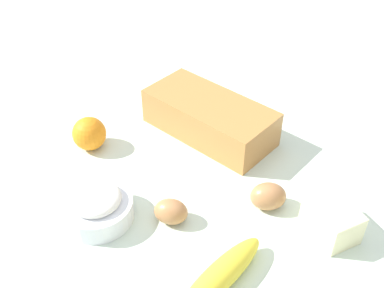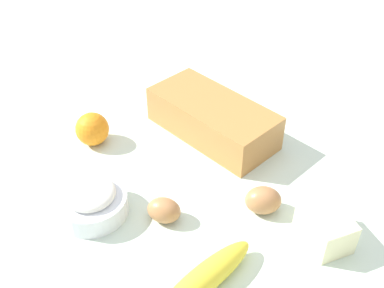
{
  "view_description": "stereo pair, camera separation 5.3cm",
  "coord_description": "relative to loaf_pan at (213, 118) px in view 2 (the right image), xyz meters",
  "views": [
    {
      "loc": [
        0.55,
        -0.47,
        0.62
      ],
      "look_at": [
        0.0,
        0.0,
        0.04
      ],
      "focal_mm": 43.68,
      "sensor_mm": 36.0,
      "label": 1
    },
    {
      "loc": [
        0.58,
        -0.42,
        0.62
      ],
      "look_at": [
        0.0,
        0.0,
        0.04
      ],
      "focal_mm": 43.68,
      "sensor_mm": 36.0,
      "label": 2
    }
  ],
  "objects": [
    {
      "name": "banana",
      "position": [
        0.3,
        -0.24,
        -0.02
      ],
      "size": [
        0.07,
        0.19,
        0.04
      ],
      "primitive_type": "ellipsoid",
      "rotation": [
        0.0,
        0.0,
        4.84
      ],
      "color": "yellow",
      "rests_on": "ground_plane"
    },
    {
      "name": "flour_bowl",
      "position": [
        0.06,
        -0.32,
        -0.01
      ],
      "size": [
        0.13,
        0.13,
        0.06
      ],
      "color": "white",
      "rests_on": "ground_plane"
    },
    {
      "name": "ground_plane",
      "position": [
        0.04,
        -0.09,
        -0.05
      ],
      "size": [
        2.4,
        2.4,
        0.02
      ],
      "primitive_type": "cube",
      "color": "silver"
    },
    {
      "name": "egg_beside_bowl",
      "position": [
        0.23,
        -0.07,
        -0.02
      ],
      "size": [
        0.08,
        0.08,
        0.05
      ],
      "primitive_type": "ellipsoid",
      "rotation": [
        0.0,
        1.57,
        0.93
      ],
      "color": "#AE7547",
      "rests_on": "ground_plane"
    },
    {
      "name": "loaf_pan",
      "position": [
        0.0,
        0.0,
        0.0
      ],
      "size": [
        0.3,
        0.17,
        0.08
      ],
      "rotation": [
        0.0,
        0.0,
        0.14
      ],
      "color": "#B77A3D",
      "rests_on": "ground_plane"
    },
    {
      "name": "orange_fruit",
      "position": [
        -0.12,
        -0.22,
        -0.01
      ],
      "size": [
        0.07,
        0.07,
        0.07
      ],
      "primitive_type": "sphere",
      "color": "orange",
      "rests_on": "ground_plane"
    },
    {
      "name": "egg_near_butter",
      "position": [
        0.15,
        -0.22,
        -0.02
      ],
      "size": [
        0.08,
        0.07,
        0.05
      ],
      "primitive_type": "ellipsoid",
      "rotation": [
        0.0,
        1.57,
        0.65
      ],
      "color": "#B37949",
      "rests_on": "ground_plane"
    },
    {
      "name": "butter_block",
      "position": [
        0.34,
        -0.03,
        -0.01
      ],
      "size": [
        0.1,
        0.08,
        0.06
      ],
      "primitive_type": "cube",
      "rotation": [
        0.0,
        0.0,
        -0.25
      ],
      "color": "#F4EDB2",
      "rests_on": "ground_plane"
    }
  ]
}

